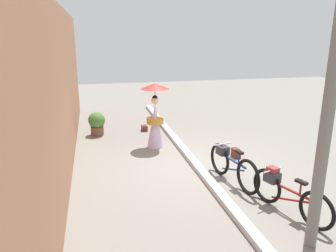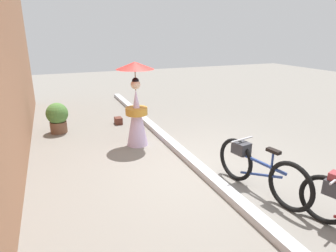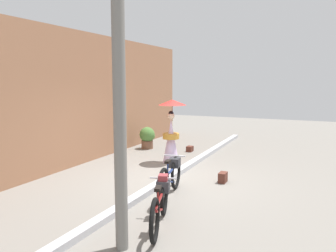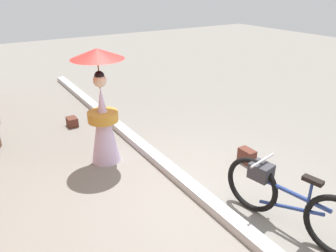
{
  "view_description": "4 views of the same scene",
  "coord_description": "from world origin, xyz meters",
  "px_view_note": "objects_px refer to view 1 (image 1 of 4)",
  "views": [
    {
      "loc": [
        -7.18,
        2.39,
        3.19
      ],
      "look_at": [
        0.14,
        0.68,
        1.06
      ],
      "focal_mm": 34.62,
      "sensor_mm": 36.0,
      "label": 1
    },
    {
      "loc": [
        -4.31,
        2.39,
        2.47
      ],
      "look_at": [
        0.13,
        0.57,
        0.91
      ],
      "focal_mm": 30.84,
      "sensor_mm": 36.0,
      "label": 2
    },
    {
      "loc": [
        -7.35,
        -3.33,
        2.41
      ],
      "look_at": [
        0.66,
        0.32,
        1.24
      ],
      "focal_mm": 36.33,
      "sensor_mm": 36.0,
      "label": 3
    },
    {
      "loc": [
        -2.95,
        2.39,
        2.78
      ],
      "look_at": [
        0.31,
        0.33,
        1.06
      ],
      "focal_mm": 34.86,
      "sensor_mm": 36.0,
      "label": 4
    }
  ],
  "objects_px": {
    "bicycle_far_side": "(286,192)",
    "potted_plant_by_door": "(97,122)",
    "backpack_on_pavement": "(236,153)",
    "bicycle_near_officer": "(232,165)",
    "backpack_spare": "(145,128)",
    "person_with_parasol": "(155,115)",
    "utility_pole": "(331,94)"
  },
  "relations": [
    {
      "from": "bicycle_far_side",
      "to": "person_with_parasol",
      "type": "xyz_separation_m",
      "value": [
        4.15,
        1.64,
        0.55
      ]
    },
    {
      "from": "bicycle_far_side",
      "to": "backpack_spare",
      "type": "height_order",
      "value": "bicycle_far_side"
    },
    {
      "from": "bicycle_far_side",
      "to": "potted_plant_by_door",
      "type": "distance_m",
      "value": 6.6
    },
    {
      "from": "backpack_spare",
      "to": "utility_pole",
      "type": "xyz_separation_m",
      "value": [
        -6.81,
        -1.54,
        2.3
      ]
    },
    {
      "from": "bicycle_far_side",
      "to": "person_with_parasol",
      "type": "bearing_deg",
      "value": 21.62
    },
    {
      "from": "potted_plant_by_door",
      "to": "backpack_spare",
      "type": "distance_m",
      "value": 1.62
    },
    {
      "from": "bicycle_near_officer",
      "to": "potted_plant_by_door",
      "type": "xyz_separation_m",
      "value": [
        4.3,
        2.82,
        0.01
      ]
    },
    {
      "from": "person_with_parasol",
      "to": "potted_plant_by_door",
      "type": "distance_m",
      "value": 2.33
    },
    {
      "from": "bicycle_near_officer",
      "to": "person_with_parasol",
      "type": "distance_m",
      "value": 3.02
    },
    {
      "from": "utility_pole",
      "to": "person_with_parasol",
      "type": "bearing_deg",
      "value": 16.24
    },
    {
      "from": "bicycle_far_side",
      "to": "potted_plant_by_door",
      "type": "height_order",
      "value": "potted_plant_by_door"
    },
    {
      "from": "bicycle_far_side",
      "to": "backpack_on_pavement",
      "type": "height_order",
      "value": "bicycle_far_side"
    },
    {
      "from": "bicycle_near_officer",
      "to": "potted_plant_by_door",
      "type": "relative_size",
      "value": 2.33
    },
    {
      "from": "bicycle_near_officer",
      "to": "person_with_parasol",
      "type": "xyz_separation_m",
      "value": [
        2.72,
        1.19,
        0.54
      ]
    },
    {
      "from": "bicycle_near_officer",
      "to": "backpack_on_pavement",
      "type": "xyz_separation_m",
      "value": [
        1.38,
        -0.76,
        -0.29
      ]
    },
    {
      "from": "bicycle_far_side",
      "to": "backpack_spare",
      "type": "bearing_deg",
      "value": 16.15
    },
    {
      "from": "person_with_parasol",
      "to": "bicycle_near_officer",
      "type": "bearing_deg",
      "value": -156.35
    },
    {
      "from": "bicycle_near_officer",
      "to": "backpack_on_pavement",
      "type": "height_order",
      "value": "bicycle_near_officer"
    },
    {
      "from": "bicycle_far_side",
      "to": "backpack_spare",
      "type": "distance_m",
      "value": 6.1
    },
    {
      "from": "bicycle_near_officer",
      "to": "backpack_spare",
      "type": "height_order",
      "value": "bicycle_near_officer"
    },
    {
      "from": "bicycle_near_officer",
      "to": "backpack_spare",
      "type": "distance_m",
      "value": 4.61
    },
    {
      "from": "person_with_parasol",
      "to": "utility_pole",
      "type": "relative_size",
      "value": 0.39
    },
    {
      "from": "potted_plant_by_door",
      "to": "bicycle_near_officer",
      "type": "bearing_deg",
      "value": -146.71
    },
    {
      "from": "backpack_spare",
      "to": "utility_pole",
      "type": "relative_size",
      "value": 0.05
    },
    {
      "from": "bicycle_far_side",
      "to": "potted_plant_by_door",
      "type": "relative_size",
      "value": 2.2
    },
    {
      "from": "potted_plant_by_door",
      "to": "backpack_on_pavement",
      "type": "bearing_deg",
      "value": -129.18
    },
    {
      "from": "person_with_parasol",
      "to": "potted_plant_by_door",
      "type": "xyz_separation_m",
      "value": [
        1.58,
        1.63,
        -0.53
      ]
    },
    {
      "from": "bicycle_near_officer",
      "to": "backpack_spare",
      "type": "xyz_separation_m",
      "value": [
        4.43,
        1.24,
        -0.32
      ]
    },
    {
      "from": "backpack_on_pavement",
      "to": "utility_pole",
      "type": "height_order",
      "value": "utility_pole"
    },
    {
      "from": "person_with_parasol",
      "to": "backpack_on_pavement",
      "type": "distance_m",
      "value": 2.51
    },
    {
      "from": "bicycle_far_side",
      "to": "potted_plant_by_door",
      "type": "xyz_separation_m",
      "value": [
        5.73,
        3.28,
        0.02
      ]
    },
    {
      "from": "potted_plant_by_door",
      "to": "backpack_on_pavement",
      "type": "relative_size",
      "value": 2.73
    }
  ]
}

